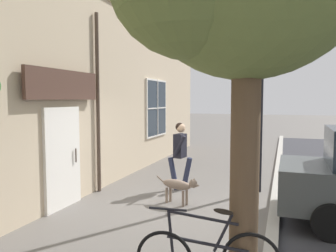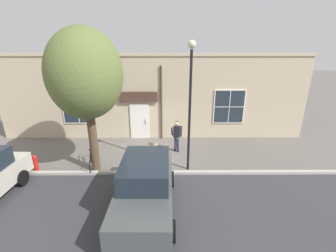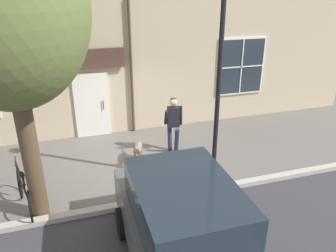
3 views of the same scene
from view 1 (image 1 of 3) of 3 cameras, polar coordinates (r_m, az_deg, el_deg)
ground_plane at (r=7.08m, az=1.06°, el=-13.91°), size 90.00×90.00×0.00m
storefront_facade at (r=7.77m, az=-15.63°, el=6.07°), size 0.95×18.00×4.94m
pedestrian_walking at (r=8.17m, az=2.13°, el=-4.12°), size 0.63×0.60×1.68m
dog_on_leash at (r=7.12m, az=1.91°, el=-10.30°), size 1.09×0.43×0.63m
street_lamp at (r=8.26m, az=16.06°, el=13.35°), size 0.32×0.32×5.50m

